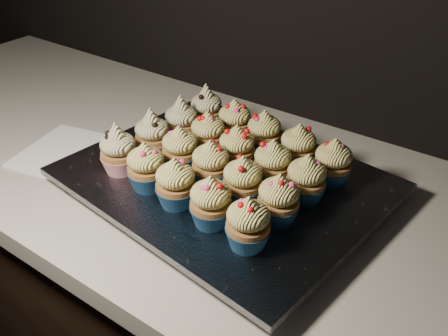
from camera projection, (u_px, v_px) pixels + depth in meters
name	position (u px, v px, depth m)	size (l,w,h in m)	color
worktop	(348.00, 240.00, 0.79)	(2.44, 0.64, 0.04)	beige
napkin	(70.00, 153.00, 0.97)	(0.17, 0.17, 0.00)	white
baking_tray	(224.00, 187.00, 0.86)	(0.47, 0.36, 0.02)	black
foil_lining	(224.00, 179.00, 0.85)	(0.51, 0.40, 0.01)	silver
cupcake_0	(118.00, 151.00, 0.84)	(0.06, 0.06, 0.10)	red
cupcake_1	(146.00, 167.00, 0.80)	(0.06, 0.06, 0.08)	navy
cupcake_2	(176.00, 184.00, 0.76)	(0.06, 0.06, 0.08)	navy
cupcake_3	(211.00, 202.00, 0.72)	(0.06, 0.06, 0.08)	navy
cupcake_4	(248.00, 224.00, 0.68)	(0.06, 0.06, 0.08)	navy
cupcake_5	(152.00, 135.00, 0.88)	(0.06, 0.06, 0.10)	red
cupcake_6	(180.00, 150.00, 0.85)	(0.06, 0.06, 0.08)	navy
cupcake_7	(211.00, 165.00, 0.81)	(0.06, 0.06, 0.08)	navy
cupcake_8	(243.00, 182.00, 0.77)	(0.06, 0.06, 0.08)	navy
cupcake_9	(279.00, 200.00, 0.73)	(0.06, 0.06, 0.08)	navy
cupcake_10	(181.00, 122.00, 0.93)	(0.06, 0.06, 0.10)	red
cupcake_11	(208.00, 134.00, 0.89)	(0.06, 0.06, 0.08)	navy
cupcake_12	(237.00, 149.00, 0.85)	(0.06, 0.06, 0.08)	navy
cupcake_13	(272.00, 164.00, 0.81)	(0.06, 0.06, 0.08)	navy
cupcake_14	(306.00, 180.00, 0.77)	(0.06, 0.06, 0.08)	navy
cupcake_15	(206.00, 109.00, 0.97)	(0.06, 0.06, 0.10)	red
cupcake_16	(234.00, 122.00, 0.93)	(0.06, 0.06, 0.08)	navy
cupcake_17	(264.00, 133.00, 0.89)	(0.06, 0.06, 0.08)	navy
cupcake_18	(298.00, 148.00, 0.85)	(0.06, 0.06, 0.08)	navy
cupcake_19	(333.00, 163.00, 0.81)	(0.06, 0.06, 0.08)	navy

